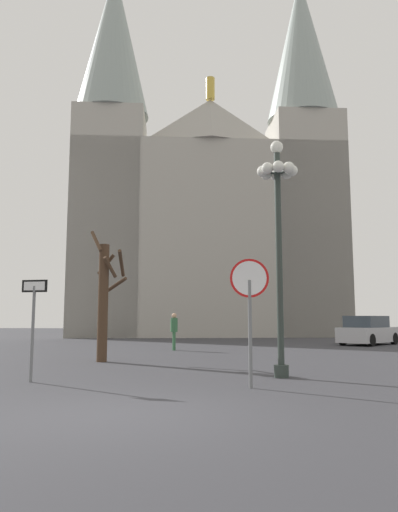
{
  "coord_description": "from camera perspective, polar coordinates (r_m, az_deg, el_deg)",
  "views": [
    {
      "loc": [
        1.79,
        -7.34,
        1.43
      ],
      "look_at": [
        -0.36,
        16.59,
        4.51
      ],
      "focal_mm": 34.02,
      "sensor_mm": 36.0,
      "label": 1
    }
  ],
  "objects": [
    {
      "name": "one_way_arrow_sign",
      "position": [
        11.82,
        -18.9,
        -6.65
      ],
      "size": [
        0.64,
        0.12,
        2.31
      ],
      "color": "slate",
      "rests_on": "ground"
    },
    {
      "name": "cathedral",
      "position": [
        40.76,
        1.0,
        5.95
      ],
      "size": [
        22.56,
        13.47,
        31.62
      ],
      "color": "#ADA89E",
      "rests_on": "ground"
    },
    {
      "name": "parked_car_near_silver",
      "position": [
        27.98,
        19.25,
        -8.36
      ],
      "size": [
        3.92,
        4.2,
        1.55
      ],
      "color": "#B7B7BC",
      "rests_on": "ground"
    },
    {
      "name": "ground_plane",
      "position": [
        7.69,
        -8.87,
        -17.97
      ],
      "size": [
        120.0,
        120.0,
        0.0
      ],
      "primitive_type": "plane",
      "color": "#38383D"
    },
    {
      "name": "stop_sign",
      "position": [
        10.29,
        5.97,
        -4.69
      ],
      "size": [
        0.82,
        0.09,
        2.68
      ],
      "color": "slate",
      "rests_on": "ground"
    },
    {
      "name": "pedestrian_walking",
      "position": [
        22.04,
        -2.95,
        -8.43
      ],
      "size": [
        0.32,
        0.32,
        1.65
      ],
      "color": "#33663F",
      "rests_on": "ground"
    },
    {
      "name": "bare_tree",
      "position": [
        16.63,
        -11.09,
        -4.77
      ],
      "size": [
        1.26,
        1.3,
        4.39
      ],
      "color": "#473323",
      "rests_on": "ground"
    },
    {
      "name": "street_lamp",
      "position": [
        12.47,
        9.29,
        4.6
      ],
      "size": [
        1.04,
        1.04,
        5.97
      ],
      "color": "#2D3833",
      "rests_on": "ground"
    }
  ]
}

